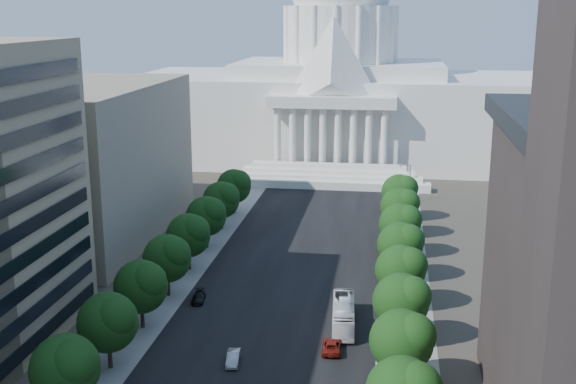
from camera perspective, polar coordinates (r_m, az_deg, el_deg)
The scene contains 28 objects.
road_asphalt at distance 129.19m, azimuth 0.69°, elevation -5.60°, with size 30.00×260.00×0.01m, color black.
sidewalk_left at distance 132.90m, azimuth -7.49°, elevation -5.15°, with size 8.00×260.00×0.02m, color gray.
sidewalk_right at distance 128.22m, azimuth 9.18°, elevation -5.95°, with size 8.00×260.00×0.02m, color gray.
capitol at distance 217.30m, azimuth 4.07°, elevation 7.87°, with size 120.00×56.00×73.00m.
office_block_left_far at distance 148.20m, azimuth -17.49°, elevation 2.34°, with size 38.00×52.00×30.00m, color gray.
tree_l_c at distance 83.20m, azimuth -17.07°, elevation -13.09°, with size 7.79×7.60×9.97m.
tree_l_d at distance 93.05m, azimuth -13.91°, elevation -9.86°, with size 7.79×7.60×9.97m.
tree_l_e at distance 103.36m, azimuth -11.42°, elevation -7.24°, with size 7.79×7.60×9.97m.
tree_l_f at distance 113.99m, azimuth -9.41°, elevation -5.10°, with size 7.79×7.60×9.97m.
tree_l_g at distance 124.88m, azimuth -7.76°, elevation -3.32°, with size 7.79×7.60×9.97m.
tree_l_h at distance 135.95m, azimuth -6.38°, elevation -1.82°, with size 7.79×7.60×9.97m.
tree_l_i at distance 147.17m, azimuth -5.21°, elevation -0.55°, with size 7.79×7.60×9.97m.
tree_l_j at distance 158.50m, azimuth -4.20°, elevation 0.54°, with size 7.79×7.60×9.97m.
tree_r_d at distance 86.75m, azimuth 9.19°, elevation -11.44°, with size 7.79×7.60×9.97m.
tree_r_e at distance 97.72m, azimuth 9.11°, elevation -8.42°, with size 7.79×7.60×9.97m.
tree_r_f at distance 108.91m, azimuth 9.06°, elevation -6.01°, with size 7.79×7.60×9.97m.
tree_r_g at distance 120.25m, azimuth 9.01°, elevation -4.05°, with size 7.79×7.60×9.97m.
tree_r_h at distance 131.71m, azimuth 8.97°, elevation -2.43°, with size 7.79×7.60×9.97m.
tree_r_i at distance 143.26m, azimuth 8.94°, elevation -1.08°, with size 7.79×7.60×9.97m.
tree_r_j at distance 154.88m, azimuth 8.91°, elevation 0.08°, with size 7.79×7.60×9.97m.
streetlight_c at distance 98.19m, azimuth 10.02°, elevation -8.75°, with size 2.61×0.44×9.00m.
streetlight_d at distance 121.62m, azimuth 9.73°, elevation -4.19°, with size 2.61×0.44×9.00m.
streetlight_e at distance 145.58m, azimuth 9.54°, elevation -1.11°, with size 2.61×0.44×9.00m.
streetlight_f at distance 169.84m, azimuth 9.41°, elevation 1.09°, with size 2.61×0.44×9.00m.
car_silver at distance 94.36m, azimuth -4.35°, elevation -12.95°, with size 1.56×4.48×1.47m, color #A0A2A8.
car_red at distance 97.29m, azimuth 3.46°, elevation -12.05°, with size 2.47×5.35×1.49m, color maroon.
car_dark_b at distance 113.32m, azimuth -7.08°, elevation -8.26°, with size 1.87×4.59×1.33m, color black.
city_bus at distance 104.02m, azimuth 4.40°, elevation -9.63°, with size 3.00×12.84×3.58m, color white.
Camera 1 is at (16.08, -30.52, 43.67)m, focal length 45.00 mm.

